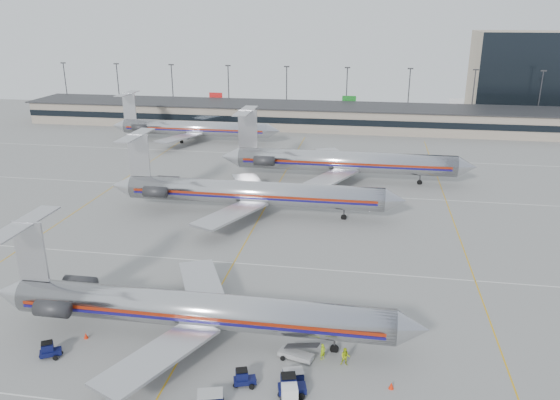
% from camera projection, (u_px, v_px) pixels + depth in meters
% --- Properties ---
extents(ground, '(260.00, 260.00, 0.00)m').
position_uv_depth(ground, '(212.00, 301.00, 61.21)').
color(ground, gray).
rests_on(ground, ground).
extents(apron_markings, '(160.00, 0.15, 0.02)m').
position_uv_depth(apron_markings, '(234.00, 263.00, 70.52)').
color(apron_markings, silver).
rests_on(apron_markings, ground).
extents(terminal, '(162.00, 17.00, 6.25)m').
position_uv_depth(terminal, '(311.00, 116.00, 151.42)').
color(terminal, gray).
rests_on(terminal, ground).
extents(light_mast_row, '(163.60, 0.40, 15.28)m').
position_uv_depth(light_mast_row, '(316.00, 89.00, 162.70)').
color(light_mast_row, '#38383D').
rests_on(light_mast_row, ground).
extents(distant_building, '(30.00, 20.00, 25.00)m').
position_uv_depth(distant_building, '(524.00, 74.00, 166.65)').
color(distant_building, tan).
rests_on(distant_building, ground).
extents(jet_foreground, '(43.87, 25.83, 11.48)m').
position_uv_depth(jet_foreground, '(191.00, 309.00, 53.27)').
color(jet_foreground, '#BBBBC0').
rests_on(jet_foreground, ground).
extents(jet_second_row, '(47.68, 28.07, 12.48)m').
position_uv_depth(jet_second_row, '(248.00, 192.00, 86.41)').
color(jet_second_row, '#BBBBC0').
rests_on(jet_second_row, ground).
extents(jet_third_row, '(48.25, 29.68, 13.19)m').
position_uv_depth(jet_third_row, '(340.00, 161.00, 103.44)').
color(jet_third_row, '#BBBBC0').
rests_on(jet_third_row, ground).
extents(jet_back_row, '(43.00, 26.45, 11.76)m').
position_uv_depth(jet_back_row, '(192.00, 128.00, 134.72)').
color(jet_back_row, '#BBBBC0').
rests_on(jet_back_row, ground).
extents(tug_left, '(2.14, 1.78, 1.56)m').
position_uv_depth(tug_left, '(49.00, 350.00, 51.21)').
color(tug_left, '#0A0E3B').
rests_on(tug_left, ground).
extents(tug_center, '(2.13, 1.52, 1.57)m').
position_uv_depth(tug_center, '(244.00, 378.00, 47.32)').
color(tug_center, '#0A0E3B').
rests_on(tug_center, ground).
extents(tug_right, '(2.59, 1.75, 1.93)m').
position_uv_depth(tug_right, '(290.00, 386.00, 46.12)').
color(tug_right, '#0A0E3B').
rests_on(tug_right, ground).
extents(cart_inner, '(2.41, 1.95, 1.20)m').
position_uv_depth(cart_inner, '(210.00, 399.00, 44.93)').
color(cart_inner, '#0A0E3B').
rests_on(cart_inner, ground).
extents(cart_outer, '(2.04, 1.67, 1.00)m').
position_uv_depth(cart_outer, '(293.00, 375.00, 48.01)').
color(cart_outer, '#0A0E3B').
rests_on(cart_outer, ground).
extents(uld_container, '(1.85, 1.66, 1.66)m').
position_uv_depth(uld_container, '(290.00, 395.00, 45.08)').
color(uld_container, '#2D2D30').
rests_on(uld_container, ground).
extents(belt_loader, '(4.02, 2.05, 2.05)m').
position_uv_depth(belt_loader, '(297.00, 354.00, 50.97)').
color(belt_loader, '#9A9A9A').
rests_on(belt_loader, ground).
extents(ramp_worker_near, '(0.68, 0.69, 1.61)m').
position_uv_depth(ramp_worker_near, '(323.00, 352.00, 50.85)').
color(ramp_worker_near, '#99C412').
rests_on(ramp_worker_near, ground).
extents(ramp_worker_far, '(0.87, 0.69, 1.77)m').
position_uv_depth(ramp_worker_far, '(345.00, 357.00, 49.95)').
color(ramp_worker_far, '#ADC612').
rests_on(ramp_worker_far, ground).
extents(cone_right, '(0.57, 0.57, 0.63)m').
position_uv_depth(cone_right, '(391.00, 386.00, 47.00)').
color(cone_right, red).
rests_on(cone_right, ground).
extents(cone_left, '(0.49, 0.49, 0.60)m').
position_uv_depth(cone_left, '(86.00, 336.00, 54.23)').
color(cone_left, red).
rests_on(cone_left, ground).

